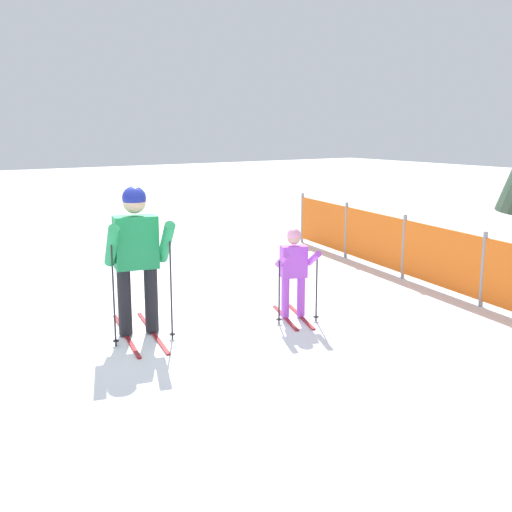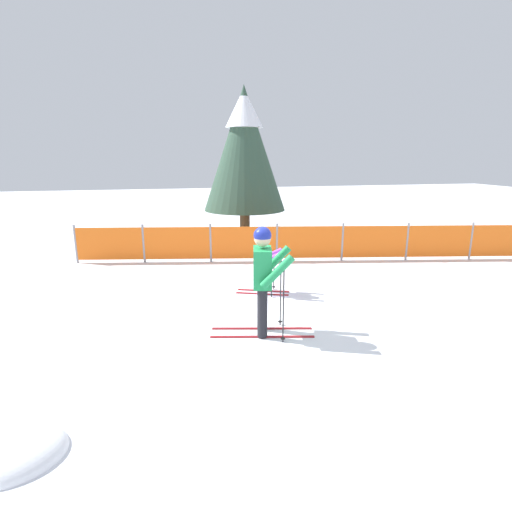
# 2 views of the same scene
# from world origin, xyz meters

# --- Properties ---
(ground_plane) EXTENTS (60.00, 60.00, 0.00)m
(ground_plane) POSITION_xyz_m (0.00, 0.00, 0.00)
(ground_plane) COLOR white
(skier_adult) EXTENTS (1.69, 0.83, 1.75)m
(skier_adult) POSITION_xyz_m (0.09, -0.13, 1.05)
(skier_adult) COLOR maroon
(skier_adult) RESTS_ON ground_plane
(skier_child) EXTENTS (1.12, 0.67, 1.17)m
(skier_child) POSITION_xyz_m (0.57, 1.78, 0.69)
(skier_child) COLOR maroon
(skier_child) RESTS_ON ground_plane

